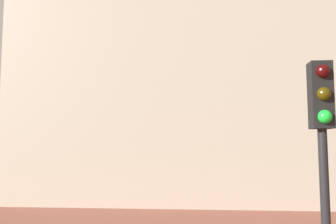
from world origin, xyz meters
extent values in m
cube|color=#B2A893|center=(-1.17, 28.03, 7.16)|extent=(22.81, 15.23, 14.33)
cube|color=#4C515B|center=(-1.17, 28.03, 15.53)|extent=(20.98, 14.01, 2.40)
cube|color=#B2A893|center=(-4.49, 28.03, 15.69)|extent=(5.05, 5.05, 31.39)
cylinder|color=#B2A893|center=(-11.08, 21.92, 9.24)|extent=(2.80, 2.80, 18.47)
cylinder|color=#B2A893|center=(8.73, 21.92, 8.31)|extent=(2.80, 2.80, 16.62)
cube|color=black|center=(2.45, 2.26, 4.57)|extent=(0.28, 0.24, 0.90)
sphere|color=#390606|center=(2.45, 2.13, 4.87)|extent=(0.18, 0.18, 0.18)
sphere|color=#3C3306|center=(2.45, 2.13, 4.57)|extent=(0.18, 0.18, 0.18)
sphere|color=green|center=(2.45, 2.13, 4.27)|extent=(0.18, 0.18, 0.18)
camera|label=1|loc=(0.80, -2.67, 3.88)|focal=38.49mm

